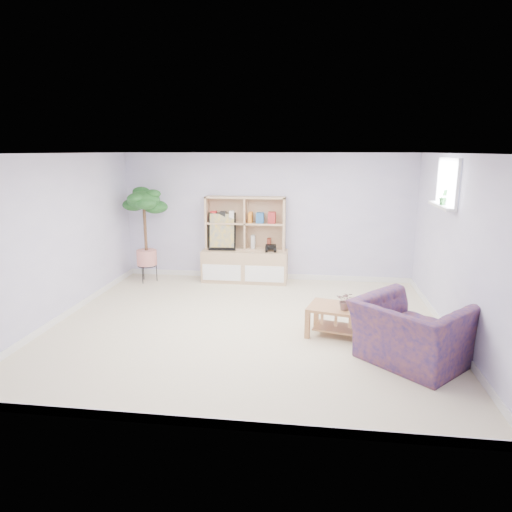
# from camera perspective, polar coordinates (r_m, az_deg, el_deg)

# --- Properties ---
(floor) EXTENTS (5.50, 5.00, 0.01)m
(floor) POSITION_cam_1_polar(r_m,az_deg,el_deg) (6.59, -1.08, -8.64)
(floor) COLOR beige
(floor) RESTS_ON ground
(ceiling) EXTENTS (5.50, 5.00, 0.01)m
(ceiling) POSITION_cam_1_polar(r_m,az_deg,el_deg) (6.13, -1.18, 12.71)
(ceiling) COLOR silver
(ceiling) RESTS_ON walls
(walls) EXTENTS (5.51, 5.01, 2.40)m
(walls) POSITION_cam_1_polar(r_m,az_deg,el_deg) (6.25, -1.13, 1.64)
(walls) COLOR silver
(walls) RESTS_ON floor
(baseboard) EXTENTS (5.50, 5.00, 0.10)m
(baseboard) POSITION_cam_1_polar(r_m,az_deg,el_deg) (6.57, -1.08, -8.23)
(baseboard) COLOR white
(baseboard) RESTS_ON floor
(window) EXTENTS (0.10, 0.98, 0.68)m
(window) POSITION_cam_1_polar(r_m,az_deg,el_deg) (6.91, 22.90, 8.42)
(window) COLOR white
(window) RESTS_ON walls
(window_sill) EXTENTS (0.14, 1.00, 0.04)m
(window_sill) POSITION_cam_1_polar(r_m,az_deg,el_deg) (6.93, 22.19, 5.82)
(window_sill) COLOR white
(window_sill) RESTS_ON walls
(storage_unit) EXTENTS (1.60, 0.54, 1.60)m
(storage_unit) POSITION_cam_1_polar(r_m,az_deg,el_deg) (8.56, -1.41, 2.03)
(storage_unit) COLOR tan
(storage_unit) RESTS_ON floor
(poster) EXTENTS (0.52, 0.16, 0.71)m
(poster) POSITION_cam_1_polar(r_m,az_deg,el_deg) (8.58, -4.26, 3.07)
(poster) COLOR yellow
(poster) RESTS_ON storage_unit
(toy_truck) EXTENTS (0.31, 0.23, 0.15)m
(toy_truck) POSITION_cam_1_polar(r_m,az_deg,el_deg) (8.46, 1.86, 1.04)
(toy_truck) COLOR black
(toy_truck) RESTS_ON storage_unit
(coffee_table) EXTENTS (1.10, 0.77, 0.41)m
(coffee_table) POSITION_cam_1_polar(r_m,az_deg,el_deg) (6.26, 11.20, -8.12)
(coffee_table) COLOR #92592F
(coffee_table) RESTS_ON floor
(table_plant) EXTENTS (0.28, 0.25, 0.26)m
(table_plant) POSITION_cam_1_polar(r_m,az_deg,el_deg) (6.06, 11.16, -5.49)
(table_plant) COLOR #237630
(table_plant) RESTS_ON coffee_table
(floor_tree) EXTENTS (0.83, 0.83, 1.79)m
(floor_tree) POSITION_cam_1_polar(r_m,az_deg,el_deg) (8.75, -13.65, 2.52)
(floor_tree) COLOR #154F1A
(floor_tree) RESTS_ON floor
(armchair) EXTENTS (1.54, 1.53, 0.86)m
(armchair) POSITION_cam_1_polar(r_m,az_deg,el_deg) (5.63, 18.85, -8.57)
(armchair) COLOR navy
(armchair) RESTS_ON floor
(sill_plant) EXTENTS (0.13, 0.11, 0.22)m
(sill_plant) POSITION_cam_1_polar(r_m,az_deg,el_deg) (6.85, 22.42, 6.83)
(sill_plant) COLOR #154F1A
(sill_plant) RESTS_ON window_sill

